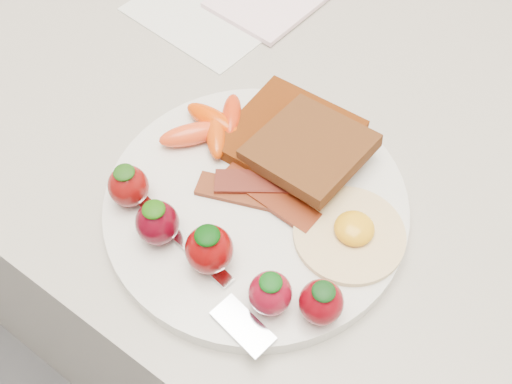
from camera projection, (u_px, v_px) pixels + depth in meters
The scene contains 9 objects.
counter at pixel (314, 308), 0.94m from camera, with size 2.00×0.60×0.90m, color gray.
plate at pixel (256, 204), 0.51m from camera, with size 0.27×0.27×0.02m, color silver.
toast_lower at pixel (290, 137), 0.53m from camera, with size 0.11×0.11×0.01m, color #381405.
toast_upper at pixel (309, 148), 0.51m from camera, with size 0.09×0.09×0.01m, color black.
fried_egg at pixel (351, 233), 0.48m from camera, with size 0.12×0.12×0.02m.
bacon_strips at pixel (263, 191), 0.50m from camera, with size 0.11×0.08×0.01m.
baby_carrots at pixel (212, 126), 0.54m from camera, with size 0.07×0.10×0.02m.
strawberries at pixel (210, 246), 0.45m from camera, with size 0.23×0.05×0.05m.
fork at pixel (207, 275), 0.46m from camera, with size 0.18×0.06×0.00m.
Camera 1 is at (0.14, 1.34, 1.34)m, focal length 40.00 mm.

